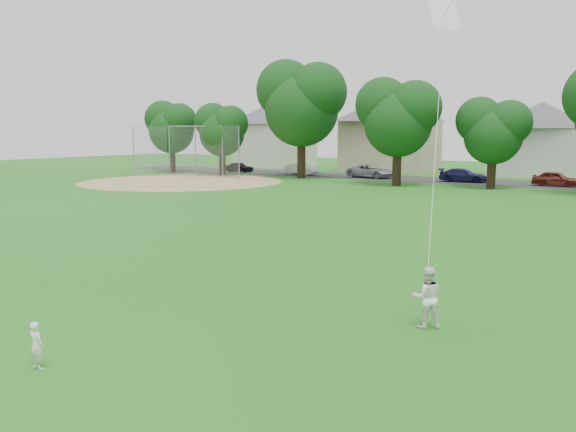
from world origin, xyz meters
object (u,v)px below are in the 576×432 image
Objects in this scene: kite at (437,131)px; baseball_backstop at (193,152)px; older_boy at (427,297)px; toddler at (36,345)px.

kite is 0.74× the size of baseball_backstop.
toddler is at bearing 15.43° from older_boy.
older_boy is (5.28, 5.97, 0.24)m from toddler.
baseball_backstop is (-28.91, 36.59, 2.06)m from toddler.
baseball_backstop is (-33.53, 28.26, -1.83)m from kite.
toddler is at bearing -119.03° from kite.
kite is (-0.66, 2.36, 3.64)m from older_boy.
baseball_backstop reaches higher than toddler.
kite reaches higher than baseball_backstop.
older_boy is at bearing -74.34° from kite.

